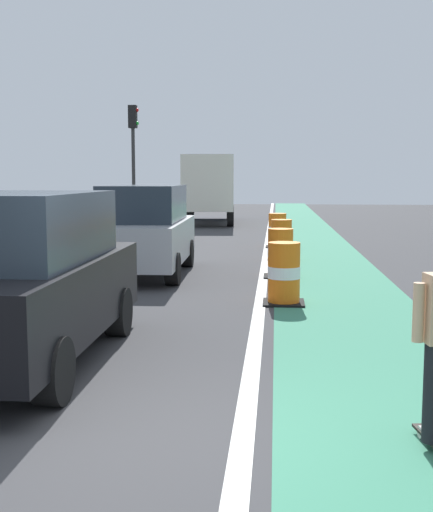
{
  "coord_description": "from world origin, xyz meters",
  "views": [
    {
      "loc": [
        1.16,
        -5.33,
        2.21
      ],
      "look_at": [
        0.32,
        3.93,
        1.1
      ],
      "focal_mm": 45.99,
      "sensor_mm": 36.0,
      "label": 1
    }
  ],
  "objects_px": {
    "traffic_barrel_back": "(281,240)",
    "delivery_truck_down_block": "(209,185)",
    "traffic_barrel_front": "(284,274)",
    "parked_suv_nearest": "(22,277)",
    "traffic_barrel_far": "(277,231)",
    "parked_suv_second": "(145,230)",
    "traffic_light_corner": "(133,146)",
    "pedestrian_crossing": "(110,214)",
    "traffic_barrel_mid": "(280,254)"
  },
  "relations": [
    {
      "from": "traffic_barrel_front",
      "to": "parked_suv_nearest",
      "type": "bearing_deg",
      "value": -128.29
    },
    {
      "from": "traffic_barrel_back",
      "to": "traffic_barrel_front",
      "type": "bearing_deg",
      "value": -90.05
    },
    {
      "from": "traffic_barrel_back",
      "to": "parked_suv_nearest",
      "type": "bearing_deg",
      "value": -107.0
    },
    {
      "from": "parked_suv_nearest",
      "to": "traffic_barrel_front",
      "type": "distance_m",
      "value": 5.11
    },
    {
      "from": "traffic_barrel_mid",
      "to": "pedestrian_crossing",
      "type": "height_order",
      "value": "pedestrian_crossing"
    },
    {
      "from": "traffic_barrel_back",
      "to": "pedestrian_crossing",
      "type": "relative_size",
      "value": 0.68
    },
    {
      "from": "delivery_truck_down_block",
      "to": "traffic_light_corner",
      "type": "bearing_deg",
      "value": -113.9
    },
    {
      "from": "traffic_barrel_back",
      "to": "pedestrian_crossing",
      "type": "xyz_separation_m",
      "value": [
        -6.27,
        6.03,
        0.33
      ]
    },
    {
      "from": "delivery_truck_down_block",
      "to": "traffic_barrel_front",
      "type": "bearing_deg",
      "value": -80.58
    },
    {
      "from": "traffic_barrel_far",
      "to": "delivery_truck_down_block",
      "type": "relative_size",
      "value": 0.14
    },
    {
      "from": "traffic_barrel_mid",
      "to": "pedestrian_crossing",
      "type": "bearing_deg",
      "value": 123.97
    },
    {
      "from": "traffic_barrel_front",
      "to": "delivery_truck_down_block",
      "type": "xyz_separation_m",
      "value": [
        -3.41,
        20.56,
        1.31
      ]
    },
    {
      "from": "traffic_light_corner",
      "to": "traffic_barrel_far",
      "type": "bearing_deg",
      "value": -43.24
    },
    {
      "from": "parked_suv_second",
      "to": "pedestrian_crossing",
      "type": "bearing_deg",
      "value": 108.97
    },
    {
      "from": "parked_suv_nearest",
      "to": "pedestrian_crossing",
      "type": "xyz_separation_m",
      "value": [
        -3.11,
        16.35,
        -0.17
      ]
    },
    {
      "from": "traffic_barrel_mid",
      "to": "traffic_barrel_back",
      "type": "distance_m",
      "value": 3.21
    },
    {
      "from": "parked_suv_nearest",
      "to": "traffic_barrel_mid",
      "type": "height_order",
      "value": "parked_suv_nearest"
    },
    {
      "from": "traffic_barrel_back",
      "to": "delivery_truck_down_block",
      "type": "bearing_deg",
      "value": 103.51
    },
    {
      "from": "parked_suv_nearest",
      "to": "traffic_barrel_far",
      "type": "xyz_separation_m",
      "value": [
        3.06,
        13.45,
        -0.5
      ]
    },
    {
      "from": "parked_suv_second",
      "to": "traffic_barrel_front",
      "type": "bearing_deg",
      "value": -45.91
    },
    {
      "from": "parked_suv_nearest",
      "to": "parked_suv_second",
      "type": "xyz_separation_m",
      "value": [
        0.03,
        7.22,
        0.0
      ]
    },
    {
      "from": "traffic_barrel_front",
      "to": "delivery_truck_down_block",
      "type": "relative_size",
      "value": 0.14
    },
    {
      "from": "parked_suv_nearest",
      "to": "traffic_barrel_far",
      "type": "height_order",
      "value": "parked_suv_nearest"
    },
    {
      "from": "parked_suv_second",
      "to": "delivery_truck_down_block",
      "type": "bearing_deg",
      "value": 90.95
    },
    {
      "from": "traffic_barrel_back",
      "to": "traffic_light_corner",
      "type": "relative_size",
      "value": 0.21
    },
    {
      "from": "pedestrian_crossing",
      "to": "traffic_barrel_back",
      "type": "bearing_deg",
      "value": -43.87
    },
    {
      "from": "traffic_barrel_mid",
      "to": "traffic_barrel_back",
      "type": "height_order",
      "value": "same"
    },
    {
      "from": "parked_suv_nearest",
      "to": "traffic_barrel_back",
      "type": "distance_m",
      "value": 10.81
    },
    {
      "from": "delivery_truck_down_block",
      "to": "pedestrian_crossing",
      "type": "bearing_deg",
      "value": -109.2
    },
    {
      "from": "delivery_truck_down_block",
      "to": "parked_suv_nearest",
      "type": "bearing_deg",
      "value": -89.4
    },
    {
      "from": "traffic_barrel_front",
      "to": "parked_suv_second",
      "type": "bearing_deg",
      "value": 134.09
    },
    {
      "from": "parked_suv_nearest",
      "to": "traffic_barrel_far",
      "type": "distance_m",
      "value": 13.8
    },
    {
      "from": "delivery_truck_down_block",
      "to": "traffic_barrel_mid",
      "type": "bearing_deg",
      "value": -79.06
    },
    {
      "from": "traffic_barrel_mid",
      "to": "pedestrian_crossing",
      "type": "distance_m",
      "value": 11.14
    },
    {
      "from": "traffic_barrel_back",
      "to": "delivery_truck_down_block",
      "type": "relative_size",
      "value": 0.14
    },
    {
      "from": "traffic_barrel_mid",
      "to": "traffic_barrel_back",
      "type": "xyz_separation_m",
      "value": [
        0.05,
        3.21,
        0.0
      ]
    },
    {
      "from": "parked_suv_nearest",
      "to": "traffic_barrel_far",
      "type": "bearing_deg",
      "value": 77.19
    },
    {
      "from": "parked_suv_second",
      "to": "delivery_truck_down_block",
      "type": "xyz_separation_m",
      "value": [
        -0.29,
        17.33,
        0.81
      ]
    },
    {
      "from": "traffic_barrel_back",
      "to": "delivery_truck_down_block",
      "type": "xyz_separation_m",
      "value": [
        -3.42,
        14.22,
        1.31
      ]
    },
    {
      "from": "traffic_barrel_front",
      "to": "traffic_barrel_far",
      "type": "bearing_deg",
      "value": 90.58
    },
    {
      "from": "parked_suv_nearest",
      "to": "parked_suv_second",
      "type": "relative_size",
      "value": 0.99
    },
    {
      "from": "traffic_barrel_far",
      "to": "parked_suv_second",
      "type": "bearing_deg",
      "value": -115.94
    },
    {
      "from": "parked_suv_second",
      "to": "traffic_light_corner",
      "type": "xyz_separation_m",
      "value": [
        -2.78,
        11.69,
        2.47
      ]
    },
    {
      "from": "traffic_barrel_far",
      "to": "delivery_truck_down_block",
      "type": "distance_m",
      "value": 11.66
    },
    {
      "from": "parked_suv_second",
      "to": "traffic_barrel_far",
      "type": "height_order",
      "value": "parked_suv_second"
    },
    {
      "from": "parked_suv_second",
      "to": "traffic_barrel_mid",
      "type": "xyz_separation_m",
      "value": [
        3.08,
        -0.1,
        -0.5
      ]
    },
    {
      "from": "traffic_barrel_mid",
      "to": "parked_suv_second",
      "type": "bearing_deg",
      "value": 178.14
    },
    {
      "from": "traffic_barrel_mid",
      "to": "traffic_light_corner",
      "type": "height_order",
      "value": "traffic_light_corner"
    },
    {
      "from": "parked_suv_second",
      "to": "traffic_barrel_back",
      "type": "height_order",
      "value": "parked_suv_second"
    },
    {
      "from": "parked_suv_nearest",
      "to": "traffic_barrel_front",
      "type": "relative_size",
      "value": 4.24
    }
  ]
}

